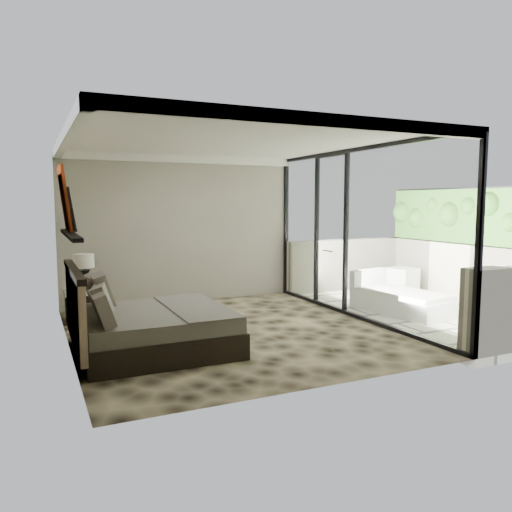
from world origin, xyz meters
name	(u,v)px	position (x,y,z in m)	size (l,w,h in m)	color
floor	(230,331)	(0.00, 0.00, 0.00)	(5.00, 5.00, 0.00)	black
ceiling	(229,141)	(0.00, 0.00, 2.79)	(4.50, 5.00, 0.02)	silver
back_wall	(182,229)	(0.00, 2.49, 1.40)	(4.50, 0.02, 2.80)	gray
left_wall	(66,243)	(-2.24, 0.00, 1.40)	(0.02, 5.00, 2.80)	gray
glass_wall	(356,234)	(2.25, 0.00, 1.40)	(0.08, 5.00, 2.80)	white
terrace_slab	(423,312)	(3.75, 0.00, -0.06)	(3.00, 5.00, 0.12)	beige
parapet_far	(479,274)	(5.10, 0.00, 0.55)	(0.30, 5.00, 1.10)	#BEB79A
foliage_hedge	(482,217)	(5.10, 0.00, 1.65)	(0.36, 4.60, 1.10)	#407C26
picture_ledge	(70,235)	(-2.18, 0.10, 1.50)	(0.12, 2.20, 0.05)	black
bed	(147,327)	(-1.34, -0.47, 0.32)	(1.96, 1.90, 1.08)	black
nightstand	(82,305)	(-1.94, 1.56, 0.27)	(0.53, 0.53, 0.53)	black
table_lamp	(84,267)	(-1.89, 1.52, 0.89)	(0.32, 0.32, 0.58)	black
abstract_canvas	(64,198)	(-2.19, 0.74, 1.97)	(0.04, 0.90, 0.90)	#C63D11
framed_print	(71,209)	(-2.14, 0.45, 1.82)	(0.03, 0.50, 0.60)	black
ottoman	(402,281)	(4.45, 1.40, 0.27)	(0.54, 0.54, 0.54)	silver
lounger	(399,300)	(3.20, 0.00, 0.21)	(1.12, 1.83, 0.67)	silver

